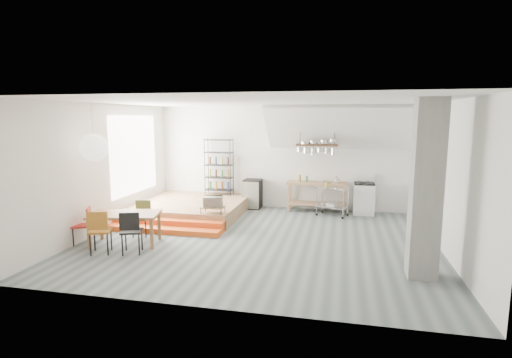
% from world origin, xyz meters
% --- Properties ---
extents(floor, '(8.00, 8.00, 0.00)m').
position_xyz_m(floor, '(0.00, 0.00, 0.00)').
color(floor, '#546061').
rests_on(floor, ground).
extents(wall_back, '(8.00, 0.04, 3.20)m').
position_xyz_m(wall_back, '(0.00, 3.50, 1.60)').
color(wall_back, silver).
rests_on(wall_back, ground).
extents(wall_left, '(0.04, 7.00, 3.20)m').
position_xyz_m(wall_left, '(-4.00, 0.00, 1.60)').
color(wall_left, silver).
rests_on(wall_left, ground).
extents(wall_right, '(0.04, 7.00, 3.20)m').
position_xyz_m(wall_right, '(4.00, 0.00, 1.60)').
color(wall_right, silver).
rests_on(wall_right, ground).
extents(ceiling, '(8.00, 7.00, 0.02)m').
position_xyz_m(ceiling, '(0.00, 0.00, 3.20)').
color(ceiling, white).
rests_on(ceiling, wall_back).
extents(slope_ceiling, '(4.40, 1.44, 1.32)m').
position_xyz_m(slope_ceiling, '(1.80, 2.90, 2.55)').
color(slope_ceiling, white).
rests_on(slope_ceiling, wall_back).
extents(window_pane, '(0.02, 2.50, 2.20)m').
position_xyz_m(window_pane, '(-3.98, 1.50, 1.80)').
color(window_pane, white).
rests_on(window_pane, wall_left).
extents(platform, '(3.00, 3.00, 0.40)m').
position_xyz_m(platform, '(-2.50, 2.00, 0.20)').
color(platform, '#906648').
rests_on(platform, ground).
extents(step_lower, '(3.00, 0.35, 0.13)m').
position_xyz_m(step_lower, '(-2.50, 0.05, 0.07)').
color(step_lower, '#ED591B').
rests_on(step_lower, ground).
extents(step_upper, '(3.00, 0.35, 0.27)m').
position_xyz_m(step_upper, '(-2.50, 0.40, 0.13)').
color(step_upper, '#ED591B').
rests_on(step_upper, ground).
extents(concrete_column, '(0.50, 0.50, 3.20)m').
position_xyz_m(concrete_column, '(3.30, -1.50, 1.60)').
color(concrete_column, slate).
rests_on(concrete_column, ground).
extents(kitchen_counter, '(1.80, 0.60, 0.91)m').
position_xyz_m(kitchen_counter, '(1.10, 3.15, 0.63)').
color(kitchen_counter, '#906648').
rests_on(kitchen_counter, ground).
extents(stove, '(0.60, 0.60, 1.18)m').
position_xyz_m(stove, '(2.50, 3.16, 0.48)').
color(stove, white).
rests_on(stove, ground).
extents(pot_rack, '(1.20, 0.50, 1.43)m').
position_xyz_m(pot_rack, '(1.13, 2.92, 1.98)').
color(pot_rack, '#41281A').
rests_on(pot_rack, ceiling).
extents(wire_shelving, '(0.88, 0.38, 1.80)m').
position_xyz_m(wire_shelving, '(-2.00, 3.20, 1.33)').
color(wire_shelving, black).
rests_on(wire_shelving, platform).
extents(microwave_shelf, '(0.60, 0.40, 0.16)m').
position_xyz_m(microwave_shelf, '(-1.40, 0.75, 0.55)').
color(microwave_shelf, '#906648').
rests_on(microwave_shelf, platform).
extents(paper_lantern, '(0.60, 0.60, 0.60)m').
position_xyz_m(paper_lantern, '(-3.50, -1.09, 2.20)').
color(paper_lantern, white).
rests_on(paper_lantern, ceiling).
extents(dining_table, '(1.67, 1.17, 0.72)m').
position_xyz_m(dining_table, '(-2.92, -0.95, 0.64)').
color(dining_table, olive).
rests_on(dining_table, ground).
extents(chair_mustard, '(0.55, 0.55, 0.95)m').
position_xyz_m(chair_mustard, '(-3.08, -1.70, 0.57)').
color(chair_mustard, '#A0601B').
rests_on(chair_mustard, ground).
extents(chair_black, '(0.54, 0.54, 0.93)m').
position_xyz_m(chair_black, '(-2.43, -1.55, 0.55)').
color(chair_black, black).
rests_on(chair_black, ground).
extents(chair_olive, '(0.45, 0.45, 0.86)m').
position_xyz_m(chair_olive, '(-2.88, -0.24, 0.51)').
color(chair_olive, olive).
rests_on(chair_olive, ground).
extents(chair_red, '(0.51, 0.51, 0.84)m').
position_xyz_m(chair_red, '(-3.82, -1.15, 0.50)').
color(chair_red, '#A82118').
rests_on(chair_red, ground).
extents(rolling_cart, '(0.96, 0.74, 0.85)m').
position_xyz_m(rolling_cart, '(1.59, 2.70, 0.55)').
color(rolling_cart, silver).
rests_on(rolling_cart, ground).
extents(mini_fridge, '(0.54, 0.54, 0.92)m').
position_xyz_m(mini_fridge, '(-0.90, 3.20, 0.46)').
color(mini_fridge, black).
rests_on(mini_fridge, ground).
extents(microwave, '(0.55, 0.43, 0.27)m').
position_xyz_m(microwave, '(-1.40, 0.75, 0.70)').
color(microwave, beige).
rests_on(microwave, microwave_shelf).
extents(bowl, '(0.22, 0.22, 0.05)m').
position_xyz_m(bowl, '(1.38, 3.10, 0.93)').
color(bowl, silver).
rests_on(bowl, kitchen_counter).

